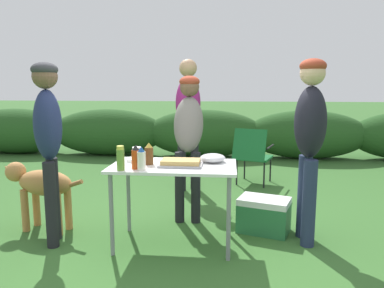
# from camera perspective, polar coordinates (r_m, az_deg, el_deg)

# --- Properties ---
(ground_plane) EXTENTS (60.00, 60.00, 0.00)m
(ground_plane) POSITION_cam_1_polar(r_m,az_deg,el_deg) (3.54, -2.73, -14.97)
(ground_plane) COLOR #336028
(shrub_hedge) EXTENTS (14.40, 0.90, 0.95)m
(shrub_hedge) POSITION_cam_1_polar(r_m,az_deg,el_deg) (7.53, 1.93, 1.64)
(shrub_hedge) COLOR #234C1E
(shrub_hedge) RESTS_ON ground
(folding_table) EXTENTS (1.10, 0.64, 0.74)m
(folding_table) POSITION_cam_1_polar(r_m,az_deg,el_deg) (3.33, -2.82, -4.47)
(folding_table) COLOR white
(folding_table) RESTS_ON ground
(food_tray) EXTENTS (0.37, 0.24, 0.06)m
(food_tray) POSITION_cam_1_polar(r_m,az_deg,el_deg) (3.26, -1.73, -2.89)
(food_tray) COLOR #9E9EA3
(food_tray) RESTS_ON folding_table
(plate_stack) EXTENTS (0.23, 0.23, 0.03)m
(plate_stack) POSITION_cam_1_polar(r_m,az_deg,el_deg) (3.49, -8.10, -2.37)
(plate_stack) COLOR white
(plate_stack) RESTS_ON folding_table
(mixing_bowl) EXTENTS (0.23, 0.23, 0.08)m
(mixing_bowl) POSITION_cam_1_polar(r_m,az_deg,el_deg) (3.42, 3.17, -2.13)
(mixing_bowl) COLOR silver
(mixing_bowl) RESTS_ON folding_table
(paper_cup_stack) EXTENTS (0.08, 0.08, 0.17)m
(paper_cup_stack) POSITION_cam_1_polar(r_m,az_deg,el_deg) (3.27, -8.38, -1.90)
(paper_cup_stack) COLOR white
(paper_cup_stack) RESTS_ON folding_table
(hot_sauce_bottle) EXTENTS (0.07, 0.07, 0.20)m
(hot_sauce_bottle) POSITION_cam_1_polar(r_m,az_deg,el_deg) (3.17, -8.56, -2.03)
(hot_sauce_bottle) COLOR #CC4214
(hot_sauce_bottle) RESTS_ON folding_table
(mayo_bottle) EXTENTS (0.07, 0.07, 0.20)m
(mayo_bottle) POSITION_cam_1_polar(r_m,az_deg,el_deg) (3.11, -7.72, -2.28)
(mayo_bottle) COLOR silver
(mayo_bottle) RESTS_ON folding_table
(relish_jar) EXTENTS (0.07, 0.07, 0.20)m
(relish_jar) POSITION_cam_1_polar(r_m,az_deg,el_deg) (3.13, -10.84, -2.18)
(relish_jar) COLOR olive
(relish_jar) RESTS_ON folding_table
(beer_bottle) EXTENTS (0.08, 0.08, 0.20)m
(beer_bottle) POSITION_cam_1_polar(r_m,az_deg,el_deg) (3.32, -6.57, -1.54)
(beer_bottle) COLOR brown
(beer_bottle) RESTS_ON folding_table
(standing_person_in_gray_fleece) EXTENTS (0.32, 0.44, 1.53)m
(standing_person_in_gray_fleece) POSITION_cam_1_polar(r_m,az_deg,el_deg) (3.93, -0.53, 2.31)
(standing_person_in_gray_fleece) COLOR black
(standing_person_in_gray_fleece) RESTS_ON ground
(standing_person_in_dark_puffer) EXTENTS (0.28, 0.39, 1.66)m
(standing_person_in_dark_puffer) POSITION_cam_1_polar(r_m,az_deg,el_deg) (3.49, 17.51, 1.83)
(standing_person_in_dark_puffer) COLOR #232D4C
(standing_person_in_dark_puffer) RESTS_ON ground
(standing_person_in_red_jacket) EXTENTS (0.42, 0.39, 1.77)m
(standing_person_in_red_jacket) POSITION_cam_1_polar(r_m,az_deg,el_deg) (5.04, -0.59, 5.02)
(standing_person_in_red_jacket) COLOR black
(standing_person_in_red_jacket) RESTS_ON ground
(standing_person_in_olive_jacket) EXTENTS (0.33, 0.39, 1.63)m
(standing_person_in_olive_jacket) POSITION_cam_1_polar(r_m,az_deg,el_deg) (3.53, -21.07, 1.74)
(standing_person_in_olive_jacket) COLOR black
(standing_person_in_olive_jacket) RESTS_ON ground
(dog) EXTENTS (0.91, 0.35, 0.67)m
(dog) POSITION_cam_1_polar(r_m,az_deg,el_deg) (4.01, -22.08, -5.82)
(dog) COLOR #B27A42
(dog) RESTS_ON ground
(camp_chair_green_behind_table) EXTENTS (0.63, 0.71, 0.83)m
(camp_chair_green_behind_table) POSITION_cam_1_polar(r_m,az_deg,el_deg) (5.43, 9.18, -1.40)
(camp_chair_green_behind_table) COLOR #19602D
(camp_chair_green_behind_table) RESTS_ON ground
(cooler_box) EXTENTS (0.56, 0.46, 0.34)m
(cooler_box) POSITION_cam_1_polar(r_m,az_deg,el_deg) (3.82, 10.90, -10.56)
(cooler_box) COLOR #286B3D
(cooler_box) RESTS_ON ground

